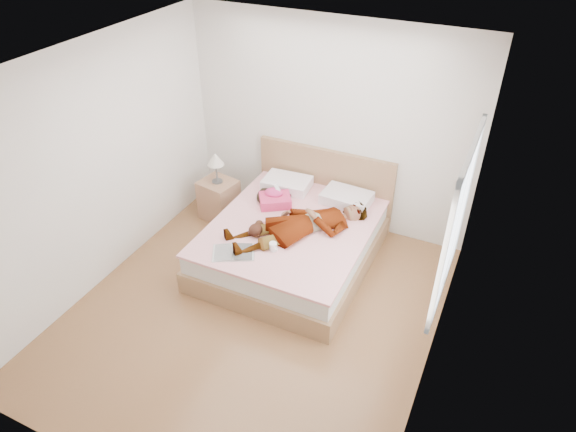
% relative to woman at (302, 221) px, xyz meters
% --- Properties ---
extents(ground, '(4.00, 4.00, 0.00)m').
position_rel_woman_xyz_m(ground, '(-0.13, -0.92, -0.63)').
color(ground, '#532F1A').
rests_on(ground, ground).
extents(woman, '(1.62, 1.71, 0.24)m').
position_rel_woman_xyz_m(woman, '(0.00, 0.00, 0.00)').
color(woman, silver).
rests_on(woman, bed).
extents(hair, '(0.57, 0.63, 0.08)m').
position_rel_woman_xyz_m(hair, '(-0.57, 0.45, -0.08)').
color(hair, black).
rests_on(hair, bed).
extents(phone, '(0.11, 0.10, 0.05)m').
position_rel_woman_xyz_m(phone, '(-0.50, 0.40, 0.07)').
color(phone, silver).
rests_on(phone, bed).
extents(room_shell, '(4.00, 4.00, 4.00)m').
position_rel_woman_xyz_m(room_shell, '(1.64, -0.62, 0.87)').
color(room_shell, white).
rests_on(room_shell, ground).
extents(bed, '(1.80, 2.08, 1.00)m').
position_rel_woman_xyz_m(bed, '(-0.13, 0.12, -0.35)').
color(bed, '#8C6340').
rests_on(bed, ground).
extents(towel, '(0.47, 0.45, 0.19)m').
position_rel_woman_xyz_m(towel, '(-0.50, 0.34, -0.04)').
color(towel, '#F2417E').
rests_on(towel, bed).
extents(magazine, '(0.52, 0.46, 0.03)m').
position_rel_woman_xyz_m(magazine, '(-0.48, -0.69, -0.11)').
color(magazine, silver).
rests_on(magazine, bed).
extents(coffee_mug, '(0.13, 0.11, 0.09)m').
position_rel_woman_xyz_m(coffee_mug, '(-0.12, -0.47, -0.07)').
color(coffee_mug, white).
rests_on(coffee_mug, bed).
extents(plush_toy, '(0.16, 0.24, 0.13)m').
position_rel_woman_xyz_m(plush_toy, '(-0.42, -0.29, -0.05)').
color(plush_toy, black).
rests_on(plush_toy, bed).
extents(nightstand, '(0.50, 0.46, 0.95)m').
position_rel_woman_xyz_m(nightstand, '(-1.39, 0.45, -0.31)').
color(nightstand, '#87603E').
rests_on(nightstand, ground).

